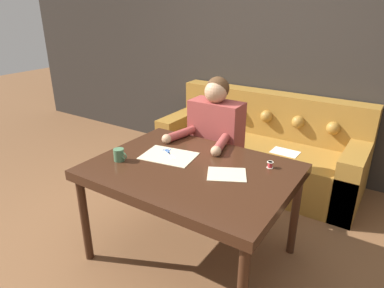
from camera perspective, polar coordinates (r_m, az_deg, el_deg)
name	(u,v)px	position (r m, az deg, el deg)	size (l,w,h in m)	color
ground_plane	(175,248)	(2.84, -2.80, -16.93)	(16.00, 16.00, 0.00)	brown
wall_back	(276,53)	(3.91, 13.80, 14.49)	(8.00, 0.06, 2.60)	#2D2823
dining_table	(191,176)	(2.40, -0.15, -5.37)	(1.38, 1.03, 0.75)	#381E11
couch	(259,151)	(3.78, 11.17, -1.10)	(2.11, 0.84, 0.91)	olive
person	(215,146)	(3.02, 3.84, -0.35)	(0.54, 0.59, 1.24)	#33281E
pattern_paper_main	(169,156)	(2.54, -3.89, -1.98)	(0.43, 0.34, 0.00)	beige
pattern_paper_offcut	(227,174)	(2.28, 5.81, -5.04)	(0.32, 0.29, 0.00)	beige
scissors	(168,152)	(2.60, -3.99, -1.35)	(0.19, 0.16, 0.01)	silver
mug	(119,155)	(2.50, -12.04, -1.78)	(0.11, 0.08, 0.09)	#47704C
thread_spool	(270,165)	(2.41, 12.88, -3.40)	(0.04, 0.04, 0.05)	red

